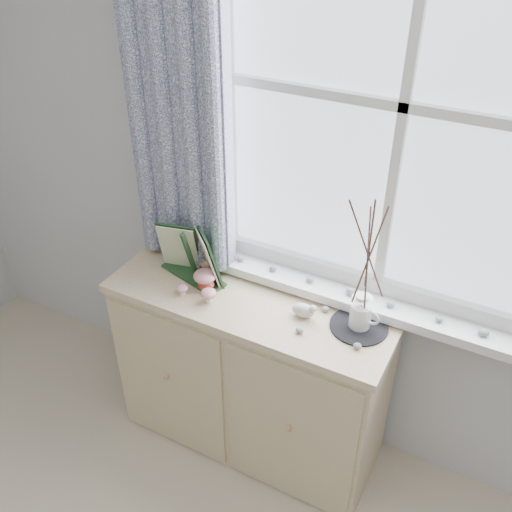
# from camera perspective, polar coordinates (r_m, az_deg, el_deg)

# --- Properties ---
(sideboard) EXTENTS (1.20, 0.45, 0.85)m
(sideboard) POSITION_cam_1_polar(r_m,az_deg,el_deg) (2.59, -0.52, -11.56)
(sideboard) COLOR beige
(sideboard) RESTS_ON ground
(botanical_book) EXTENTS (0.37, 0.22, 0.25)m
(botanical_book) POSITION_cam_1_polar(r_m,az_deg,el_deg) (2.35, -6.86, -0.00)
(botanical_book) COLOR #1D3D1E
(botanical_book) RESTS_ON sideboard
(toadstool_cluster) EXTENTS (0.18, 0.15, 0.09)m
(toadstool_cluster) POSITION_cam_1_polar(r_m,az_deg,el_deg) (2.32, -5.32, -2.59)
(toadstool_cluster) COLOR white
(toadstool_cluster) RESTS_ON sideboard
(wooden_eggs) EXTENTS (0.14, 0.18, 0.08)m
(wooden_eggs) POSITION_cam_1_polar(r_m,az_deg,el_deg) (2.40, -5.03, -1.77)
(wooden_eggs) COLOR tan
(wooden_eggs) RESTS_ON sideboard
(songbird_figurine) EXTENTS (0.12, 0.06, 0.06)m
(songbird_figurine) POSITION_cam_1_polar(r_m,az_deg,el_deg) (2.21, 4.75, -5.38)
(songbird_figurine) COLOR silver
(songbird_figurine) RESTS_ON sideboard
(crocheted_doily) EXTENTS (0.22, 0.22, 0.01)m
(crocheted_doily) POSITION_cam_1_polar(r_m,az_deg,el_deg) (2.21, 10.24, -6.92)
(crocheted_doily) COLOR black
(crocheted_doily) RESTS_ON sideboard
(twig_pitcher) EXTENTS (0.25, 0.25, 0.61)m
(twig_pitcher) POSITION_cam_1_polar(r_m,az_deg,el_deg) (2.00, 11.24, 0.53)
(twig_pitcher) COLOR white
(twig_pitcher) RESTS_ON crocheted_doily
(sideboard_pebbles) EXTENTS (0.33, 0.23, 0.02)m
(sideboard_pebbles) POSITION_cam_1_polar(r_m,az_deg,el_deg) (2.21, 6.46, -6.30)
(sideboard_pebbles) COLOR gray
(sideboard_pebbles) RESTS_ON sideboard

